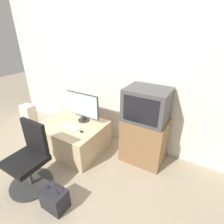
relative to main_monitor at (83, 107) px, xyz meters
The scene contains 12 objects.
ground_plane 1.14m from the main_monitor, 76.61° to the right, with size 12.00×12.00×0.00m, color tan.
wall_back 0.77m from the main_monitor, 65.58° to the left, with size 4.40×0.05×2.60m.
desk 0.53m from the main_monitor, 116.09° to the right, with size 1.00×0.81×0.46m.
side_stand 1.09m from the main_monitor, ahead, with size 0.61×0.47×0.68m.
main_monitor is the anchor object (origin of this frame).
keyboard 0.37m from the main_monitor, 95.01° to the right, with size 0.29×0.11×0.01m.
mouse 0.43m from the main_monitor, 56.67° to the right, with size 0.06×0.03×0.03m.
crt_tv 1.03m from the main_monitor, ahead, with size 0.58×0.47×0.46m.
office_chair 1.09m from the main_monitor, 92.14° to the right, with size 0.54×0.54×0.86m.
cardboard_box_lower 1.08m from the main_monitor, 154.41° to the right, with size 0.24×0.18×0.35m.
cardboard_box_upper 0.96m from the main_monitor, 154.41° to the right, with size 0.22×0.16×0.35m.
handbag 1.36m from the main_monitor, 67.62° to the right, with size 0.28×0.20×0.35m.
Camera 1 is at (1.49, -1.08, 1.87)m, focal length 28.00 mm.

